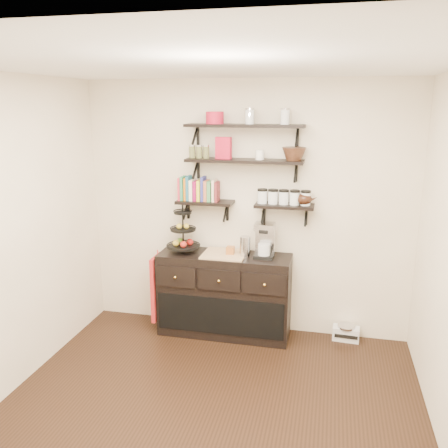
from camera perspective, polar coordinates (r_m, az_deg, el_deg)
floor at (r=4.07m, az=-2.38°, el=-22.73°), size 3.50×3.50×0.00m
ceiling at (r=3.26m, az=-2.89°, el=18.73°), size 3.50×3.50×0.02m
back_wall at (r=5.08m, az=2.67°, el=1.77°), size 3.50×0.02×2.70m
shelf_top at (r=4.83m, az=2.50°, el=11.70°), size 1.20×0.27×0.23m
shelf_mid at (r=4.86m, az=2.46°, el=7.58°), size 1.20×0.27×0.23m
shelf_low_left at (r=5.04m, az=-2.27°, el=2.58°), size 0.60×0.25×0.23m
shelf_low_right at (r=4.89m, az=7.28°, el=2.12°), size 0.60×0.25×0.23m
cookbooks at (r=5.02m, az=-2.88°, el=4.14°), size 0.43×0.15×0.26m
glass_canisters at (r=4.87m, az=7.19°, el=3.13°), size 0.54×0.10×0.13m
sideboard at (r=5.16m, az=0.05°, el=-8.46°), size 1.40×0.50×0.92m
fruit_stand at (r=5.07m, az=-4.89°, el=-1.44°), size 0.35×0.35×0.52m
candle at (r=4.98m, az=0.78°, el=-3.16°), size 0.08×0.08×0.08m
coffee_maker at (r=4.91m, az=4.93°, el=-2.02°), size 0.21×0.20×0.37m
thermal_carafe at (r=4.91m, az=2.55°, el=-2.75°), size 0.11×0.11×0.22m
apron at (r=5.25m, az=-8.05°, el=-7.54°), size 0.04×0.30×0.71m
radio at (r=5.33m, az=14.45°, el=-12.57°), size 0.28×0.19×0.17m
recipe_box at (r=4.89m, az=-0.06°, el=9.14°), size 0.17×0.08×0.22m
walnut_bowl at (r=4.78m, az=8.42°, el=8.34°), size 0.24×0.24×0.13m
ramekins at (r=4.82m, az=4.33°, el=8.29°), size 0.09×0.09×0.10m
teapot at (r=4.85m, az=9.67°, el=3.10°), size 0.21×0.17×0.15m
red_pot at (r=4.89m, az=-1.11°, el=12.66°), size 0.18×0.18×0.12m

